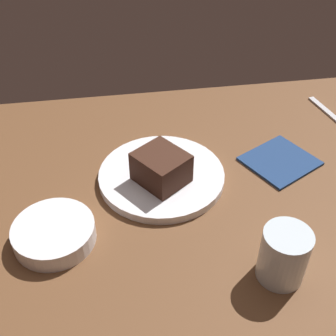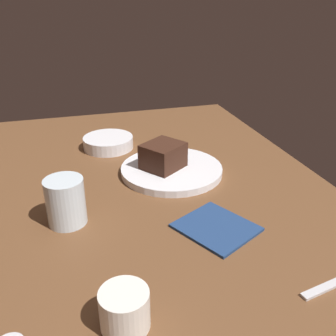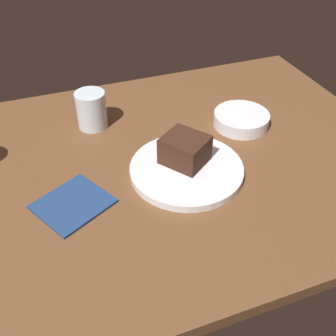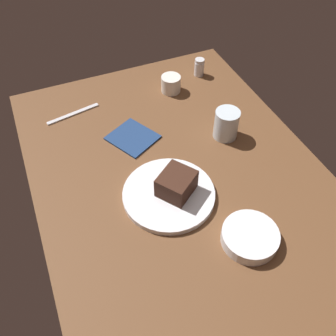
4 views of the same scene
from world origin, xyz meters
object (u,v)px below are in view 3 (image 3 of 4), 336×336
dessert_plate (187,170)px  side_bowl (241,119)px  chocolate_cake_slice (185,150)px  folded_napkin (73,204)px  water_glass (92,110)px

dessert_plate → side_bowl: bearing=32.2°
chocolate_cake_slice → folded_napkin: (-26.72, -3.67, -4.66)cm
dessert_plate → folded_napkin: dessert_plate is taller
water_glass → folded_napkin: (-10.52, -28.26, -4.58)cm
dessert_plate → water_glass: water_glass is taller
chocolate_cake_slice → water_glass: bearing=123.4°
side_bowl → folded_napkin: (-47.59, -14.89, -1.44)cm
side_bowl → dessert_plate: bearing=-147.8°
water_glass → folded_napkin: 30.50cm
dessert_plate → folded_napkin: bearing=-176.7°
chocolate_cake_slice → water_glass: (-16.20, 24.60, -0.09)cm
dessert_plate → chocolate_cake_slice: bearing=80.9°
dessert_plate → chocolate_cake_slice: chocolate_cake_slice is taller
folded_napkin → chocolate_cake_slice: bearing=7.8°
water_glass → side_bowl: size_ratio=0.67×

